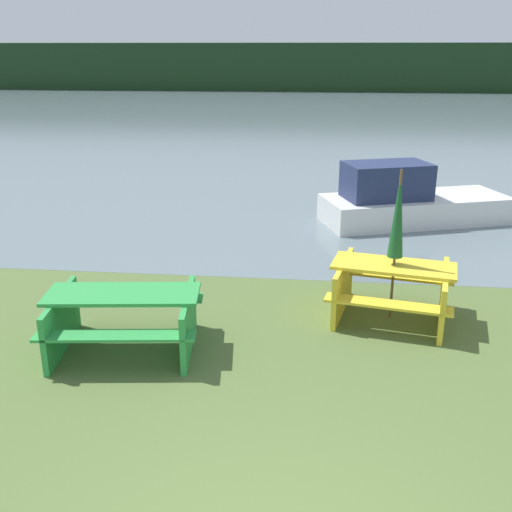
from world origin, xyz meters
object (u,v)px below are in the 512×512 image
object	(u,v)px
umbrella_darkgreen	(398,216)
picnic_table_yellow	(392,286)
boat	(407,201)
picnic_table_green	(124,315)

from	to	relation	value
umbrella_darkgreen	picnic_table_yellow	bearing A→B (deg)	0.00
picnic_table_yellow	boat	bearing A→B (deg)	80.55
picnic_table_green	picnic_table_yellow	bearing A→B (deg)	20.99
picnic_table_green	boat	bearing A→B (deg)	56.09
picnic_table_green	umbrella_darkgreen	distance (m)	3.80
picnic_table_green	boat	distance (m)	7.62
boat	umbrella_darkgreen	bearing A→B (deg)	-118.40
picnic_table_green	boat	size ratio (longest dim) A/B	0.48
picnic_table_yellow	umbrella_darkgreen	xyz separation A→B (m)	(-0.00, 0.00, 1.02)
picnic_table_yellow	umbrella_darkgreen	distance (m)	1.02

